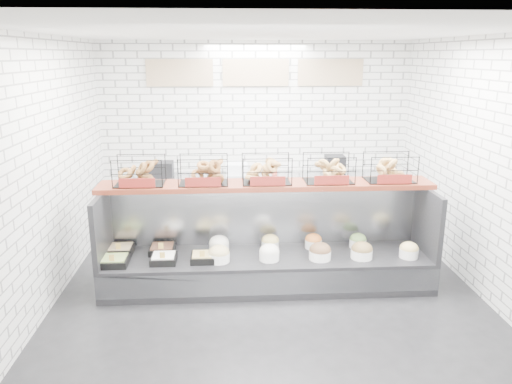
{
  "coord_description": "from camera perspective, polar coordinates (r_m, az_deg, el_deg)",
  "views": [
    {
      "loc": [
        -0.48,
        -5.39,
        2.78
      ],
      "look_at": [
        -0.13,
        0.45,
        1.16
      ],
      "focal_mm": 35.0,
      "sensor_mm": 36.0,
      "label": 1
    }
  ],
  "objects": [
    {
      "name": "display_case",
      "position": [
        6.25,
        1.21,
        -7.61
      ],
      "size": [
        4.0,
        0.9,
        1.2
      ],
      "color": "black",
      "rests_on": "ground"
    },
    {
      "name": "room_shell",
      "position": [
        6.06,
        1.17,
        8.61
      ],
      "size": [
        5.02,
        5.51,
        3.01
      ],
      "color": "silver",
      "rests_on": "ground"
    },
    {
      "name": "prep_counter",
      "position": [
        8.17,
        0.04,
        -0.97
      ],
      "size": [
        4.0,
        0.6,
        1.2
      ],
      "color": "#93969B",
      "rests_on": "ground"
    },
    {
      "name": "ground",
      "position": [
        6.09,
        1.53,
        -11.72
      ],
      "size": [
        5.5,
        5.5,
        0.0
      ],
      "primitive_type": "plane",
      "color": "black",
      "rests_on": "ground"
    },
    {
      "name": "bagel_shelf",
      "position": [
        6.09,
        1.21,
        2.21
      ],
      "size": [
        4.1,
        0.5,
        0.4
      ],
      "color": "#501B11",
      "rests_on": "display_case"
    }
  ]
}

